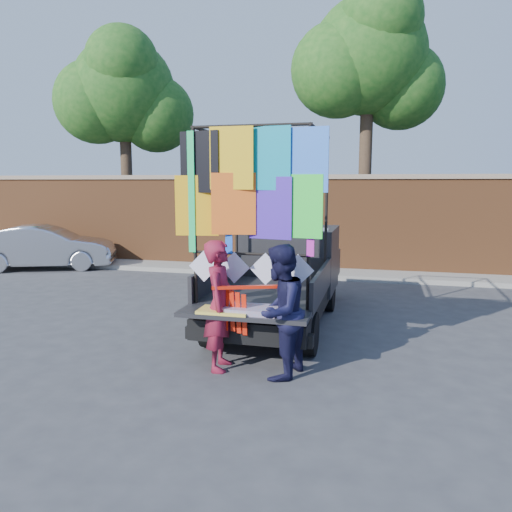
% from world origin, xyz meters
% --- Properties ---
extents(ground, '(90.00, 90.00, 0.00)m').
position_xyz_m(ground, '(0.00, 0.00, 0.00)').
color(ground, '#38383A').
rests_on(ground, ground).
extents(brick_wall, '(30.00, 0.45, 2.61)m').
position_xyz_m(brick_wall, '(0.00, 7.00, 1.33)').
color(brick_wall, brown).
rests_on(brick_wall, ground).
extents(curb, '(30.00, 1.20, 0.12)m').
position_xyz_m(curb, '(0.00, 6.30, 0.06)').
color(curb, gray).
rests_on(curb, ground).
extents(tree_left, '(4.20, 3.30, 7.05)m').
position_xyz_m(tree_left, '(-6.48, 8.12, 5.12)').
color(tree_left, '#38281C').
rests_on(tree_left, ground).
extents(tree_mid, '(4.20, 3.30, 7.73)m').
position_xyz_m(tree_mid, '(1.02, 8.12, 5.70)').
color(tree_mid, '#38281C').
rests_on(tree_mid, ground).
extents(pickup_truck, '(1.98, 4.98, 3.14)m').
position_xyz_m(pickup_truck, '(-0.13, 2.16, 0.79)').
color(pickup_truck, black).
rests_on(pickup_truck, ground).
extents(sedan, '(3.90, 2.58, 1.22)m').
position_xyz_m(sedan, '(-7.55, 5.41, 0.61)').
color(sedan, '#ADB0B4').
rests_on(sedan, ground).
extents(woman, '(0.47, 0.65, 1.69)m').
position_xyz_m(woman, '(-0.44, -0.59, 0.84)').
color(woman, maroon).
rests_on(woman, ground).
extents(man, '(0.80, 0.93, 1.67)m').
position_xyz_m(man, '(0.35, -0.68, 0.83)').
color(man, '#151434').
rests_on(man, ground).
extents(streamer_bundle, '(0.89, 0.38, 0.65)m').
position_xyz_m(streamer_bundle, '(-0.15, -0.64, 0.92)').
color(streamer_bundle, red).
rests_on(streamer_bundle, ground).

